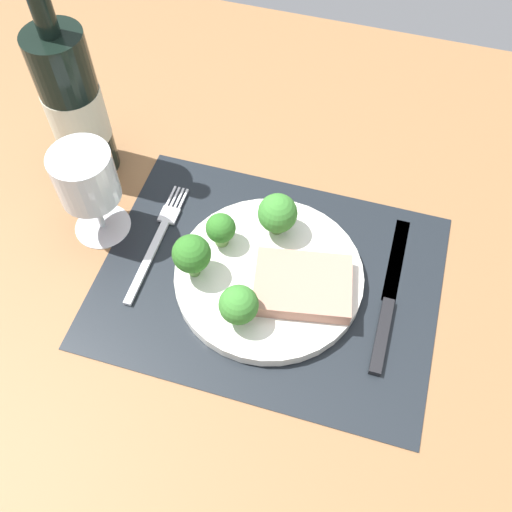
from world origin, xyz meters
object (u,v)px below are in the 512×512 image
(steak, at_px, (303,285))
(wine_bottle, at_px, (74,105))
(fork, at_px, (157,241))
(wine_glass, at_px, (87,181))
(plate, at_px, (269,276))
(knife, at_px, (388,304))

(steak, distance_m, wine_bottle, 0.37)
(fork, bearing_deg, steak, -10.70)
(wine_bottle, relative_size, wine_glass, 2.31)
(fork, bearing_deg, wine_bottle, 140.03)
(steak, xyz_separation_m, fork, (-0.20, 0.03, -0.02))
(plate, bearing_deg, fork, 174.81)
(knife, bearing_deg, wine_bottle, 167.79)
(wine_bottle, height_order, wine_glass, wine_bottle)
(plate, bearing_deg, steak, -14.39)
(plate, height_order, steak, steak)
(steak, height_order, wine_glass, wine_glass)
(steak, height_order, fork, steak)
(plate, height_order, fork, plate)
(steak, relative_size, knife, 0.51)
(knife, bearing_deg, wine_glass, 179.99)
(fork, height_order, wine_glass, wine_glass)
(fork, distance_m, knife, 0.31)
(plate, height_order, knife, plate)
(plate, distance_m, wine_bottle, 0.33)
(fork, height_order, knife, knife)
(plate, distance_m, wine_glass, 0.25)
(wine_glass, bearing_deg, wine_bottle, 121.05)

